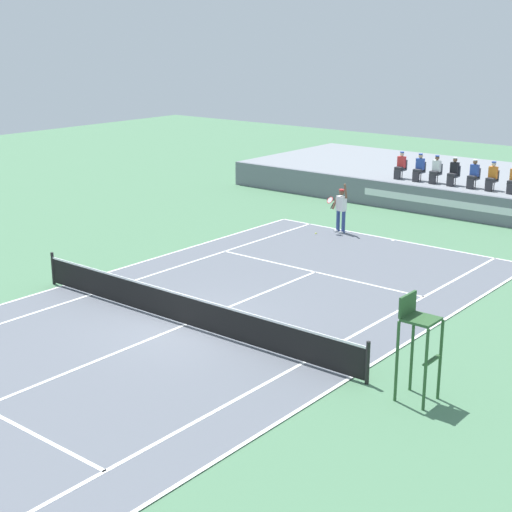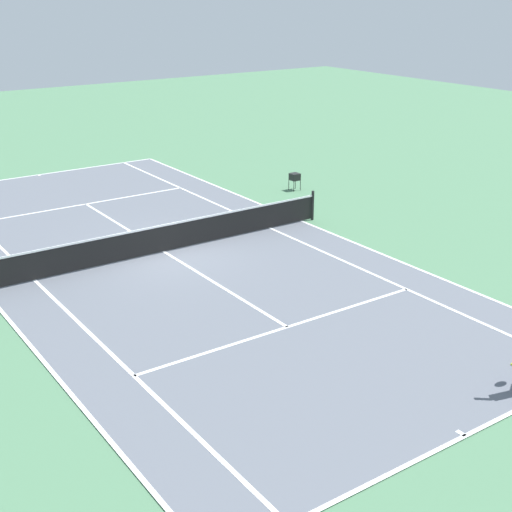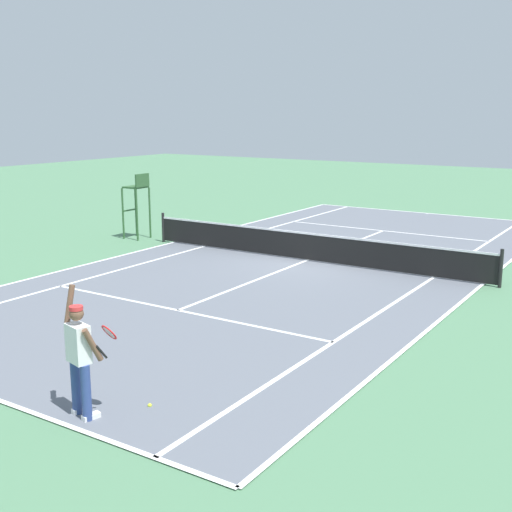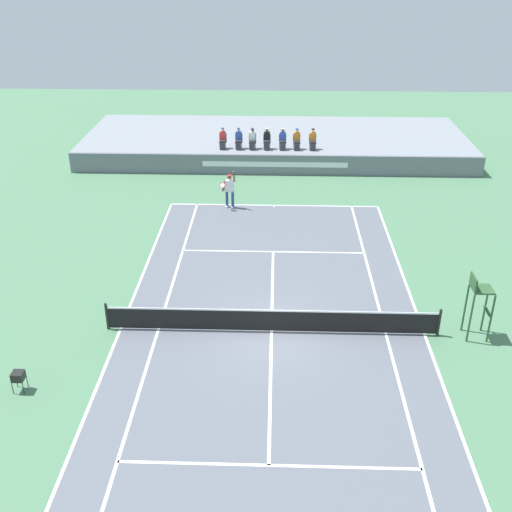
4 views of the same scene
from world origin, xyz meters
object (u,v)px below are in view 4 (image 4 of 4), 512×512
at_px(tennis_player, 229,190).
at_px(spectator_seated_3, 267,139).
at_px(spectator_seated_0, 223,139).
at_px(spectator_seated_6, 313,140).
at_px(spectator_seated_5, 297,140).
at_px(spectator_seated_2, 252,139).
at_px(tennis_ball, 217,213).
at_px(spectator_seated_1, 239,139).
at_px(ball_hopper, 18,376).
at_px(umpire_chair, 479,298).
at_px(spectator_seated_4, 283,139).

bearing_deg(tennis_player, spectator_seated_3, 74.07).
relative_size(spectator_seated_0, tennis_player, 0.61).
bearing_deg(spectator_seated_6, spectator_seated_5, 180.00).
relative_size(spectator_seated_2, tennis_ball, 18.60).
height_order(spectator_seated_3, tennis_player, spectator_seated_3).
xyz_separation_m(spectator_seated_1, spectator_seated_5, (3.53, 0.00, 0.00)).
bearing_deg(spectator_seated_0, ball_hopper, -102.22).
relative_size(spectator_seated_1, umpire_chair, 0.52).
xyz_separation_m(tennis_player, umpire_chair, (9.50, -11.54, 0.56)).
xyz_separation_m(spectator_seated_4, ball_hopper, (-8.29, -21.47, -1.26)).
relative_size(tennis_ball, ball_hopper, 0.10).
relative_size(spectator_seated_6, tennis_player, 0.61).
relative_size(spectator_seated_6, ball_hopper, 1.81).
relative_size(spectator_seated_1, spectator_seated_4, 1.00).
relative_size(spectator_seated_4, spectator_seated_6, 1.00).
bearing_deg(tennis_player, spectator_seated_6, 54.31).
relative_size(spectator_seated_1, tennis_ball, 18.60).
distance_m(spectator_seated_5, ball_hopper, 23.37).
distance_m(spectator_seated_4, spectator_seated_6, 1.82).
bearing_deg(ball_hopper, spectator_seated_2, 73.26).
distance_m(spectator_seated_3, spectator_seated_6, 2.78).
height_order(spectator_seated_4, spectator_seated_6, same).
bearing_deg(spectator_seated_1, spectator_seated_2, 0.00).
distance_m(spectator_seated_4, umpire_chair, 19.17).
xyz_separation_m(spectator_seated_4, tennis_player, (-2.78, -6.41, -0.84)).
xyz_separation_m(spectator_seated_6, tennis_player, (-4.61, -6.41, -0.84)).
relative_size(spectator_seated_0, spectator_seated_6, 1.00).
bearing_deg(spectator_seated_6, spectator_seated_1, 180.00).
bearing_deg(spectator_seated_4, spectator_seated_1, 180.00).
bearing_deg(spectator_seated_2, spectator_seated_5, 0.00).
xyz_separation_m(spectator_seated_0, ball_hopper, (-4.65, -21.47, -1.26)).
xyz_separation_m(spectator_seated_1, ball_hopper, (-5.62, -21.47, -1.26)).
height_order(spectator_seated_6, umpire_chair, spectator_seated_6).
bearing_deg(spectator_seated_0, spectator_seated_6, 0.00).
bearing_deg(spectator_seated_1, spectator_seated_6, 0.00).
relative_size(spectator_seated_3, tennis_player, 0.61).
height_order(spectator_seated_1, tennis_player, spectator_seated_1).
relative_size(tennis_player, ball_hopper, 2.98).
bearing_deg(spectator_seated_1, tennis_player, -91.03).
distance_m(tennis_player, ball_hopper, 16.04).
distance_m(spectator_seated_0, spectator_seated_1, 0.97).
relative_size(spectator_seated_2, ball_hopper, 1.81).
bearing_deg(tennis_player, spectator_seated_1, 88.97).
relative_size(spectator_seated_4, umpire_chair, 0.52).
height_order(spectator_seated_1, spectator_seated_2, same).
height_order(spectator_seated_2, tennis_ball, spectator_seated_2).
xyz_separation_m(spectator_seated_0, spectator_seated_1, (0.97, 0.00, 0.00)).
distance_m(spectator_seated_2, ball_hopper, 22.46).
height_order(spectator_seated_5, spectator_seated_6, same).
bearing_deg(spectator_seated_6, umpire_chair, -74.75).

